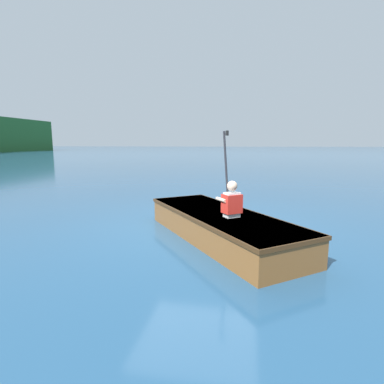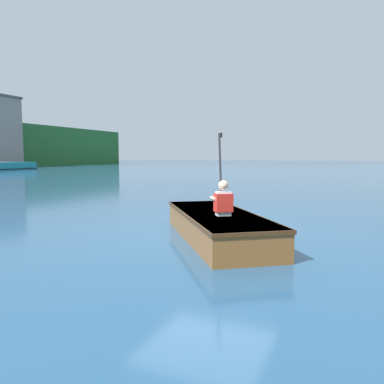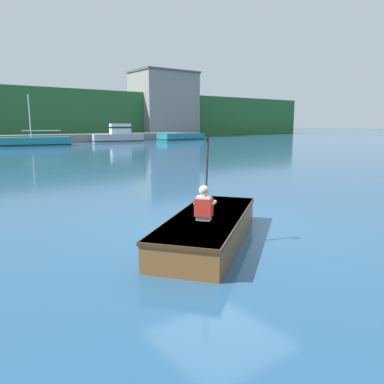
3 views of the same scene
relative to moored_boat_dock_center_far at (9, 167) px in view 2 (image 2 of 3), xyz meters
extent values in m
plane|color=navy|center=(-22.41, -33.15, -0.42)|extent=(300.00, 300.00, 0.00)
cube|color=#197A84|center=(0.00, 0.00, 0.03)|extent=(6.26, 2.63, 0.90)
cube|color=black|center=(0.00, 0.00, -0.26)|extent=(6.30, 2.68, 0.10)
cube|color=brown|center=(-23.14, -33.64, -0.18)|extent=(3.54, 3.07, 0.48)
cube|color=#432A13|center=(-23.14, -33.64, 0.03)|extent=(3.59, 3.12, 0.06)
cube|color=#432A13|center=(-23.14, -33.64, 0.02)|extent=(3.01, 2.60, 0.02)
cone|color=brown|center=(-21.78, -32.62, -0.15)|extent=(0.57, 0.57, 0.43)
cube|color=brown|center=(-23.35, -33.80, 0.01)|extent=(0.79, 0.97, 0.03)
cube|color=silver|center=(-23.42, -33.86, 0.27)|extent=(0.27, 0.29, 0.41)
cube|color=red|center=(-23.42, -33.86, 0.29)|extent=(0.34, 0.36, 0.31)
sphere|color=beige|center=(-23.42, -33.86, 0.58)|extent=(0.17, 0.17, 0.17)
cylinder|color=beige|center=(-23.26, -33.92, 0.35)|extent=(0.24, 0.20, 0.06)
cylinder|color=beige|center=(-23.44, -33.68, 0.35)|extent=(0.24, 0.20, 0.06)
cylinder|color=#232328|center=(-23.28, -33.75, 0.77)|extent=(0.20, 0.16, 1.37)
cylinder|color=black|center=(-23.28, -33.75, 1.42)|extent=(0.05, 0.05, 0.08)
camera|label=1|loc=(-28.25, -34.08, 1.26)|focal=28.00mm
camera|label=2|loc=(-29.34, -36.01, 1.05)|focal=35.00mm
camera|label=3|loc=(-27.31, -38.70, 1.69)|focal=35.00mm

